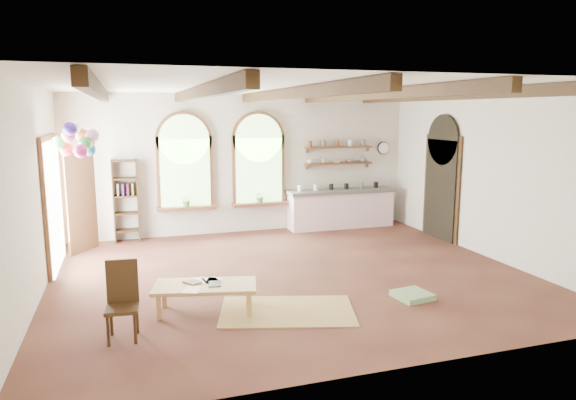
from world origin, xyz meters
name	(u,v)px	position (x,y,z in m)	size (l,w,h in m)	color
floor	(292,275)	(0.00, 0.00, 0.00)	(8.00, 8.00, 0.00)	brown
ceiling_beams	(292,93)	(0.00, 0.00, 3.10)	(6.20, 6.80, 0.18)	#3E2B13
window_left	(185,165)	(-1.40, 3.43, 1.63)	(1.30, 0.28, 2.20)	brown
window_right	(259,163)	(0.30, 3.43, 1.63)	(1.30, 0.28, 2.20)	brown
left_doorway	(53,205)	(-3.95, 1.80, 1.15)	(0.10, 1.90, 2.50)	brown
right_doorway	(441,190)	(3.95, 1.50, 1.10)	(0.10, 1.30, 2.40)	black
kitchen_counter	(341,208)	(2.30, 3.20, 0.48)	(2.68, 0.62, 0.94)	silver
wall_shelf_lower	(338,164)	(2.30, 3.38, 1.55)	(1.70, 0.24, 0.04)	brown
wall_shelf_upper	(339,147)	(2.30, 3.38, 1.95)	(1.70, 0.24, 0.04)	brown
wall_clock	(383,148)	(3.55, 3.45, 1.90)	(0.32, 0.32, 0.04)	black
bookshelf	(126,201)	(-2.70, 3.32, 0.90)	(0.53, 0.32, 1.80)	#3E2B13
coffee_table	(205,288)	(-1.69, -1.22, 0.36)	(1.54, 0.96, 0.41)	tan
side_chair	(123,317)	(-2.80, -1.78, 0.28)	(0.43, 0.43, 0.98)	#3E2B13
floor_mat	(287,311)	(-0.58, -1.56, 0.01)	(1.88, 1.16, 0.02)	tan
floor_cushion	(412,295)	(1.40, -1.63, 0.04)	(0.50, 0.50, 0.09)	gray
water_jug_a	(370,215)	(3.10, 3.20, 0.26)	(0.31, 0.31, 0.60)	#527FB0
water_jug_b	(384,213)	(3.50, 3.20, 0.27)	(0.33, 0.33, 0.63)	#527FB0
balloon_cluster	(78,140)	(-3.41, 1.14, 2.33)	(0.77, 0.85, 1.14)	white
table_book	(188,284)	(-1.92, -1.14, 0.42)	(0.17, 0.25, 0.02)	olive
tablet	(215,284)	(-1.56, -1.25, 0.41)	(0.17, 0.24, 0.01)	black
potted_plant_left	(187,200)	(-1.40, 3.32, 0.85)	(0.27, 0.23, 0.30)	#598C4C
potted_plant_right	(260,196)	(0.30, 3.32, 0.85)	(0.27, 0.23, 0.30)	#598C4C
shelf_cup_a	(310,162)	(1.55, 3.38, 1.62)	(0.12, 0.10, 0.10)	white
shelf_cup_b	(323,161)	(1.90, 3.38, 1.62)	(0.10, 0.10, 0.09)	beige
shelf_bowl_a	(337,162)	(2.25, 3.38, 1.60)	(0.22, 0.22, 0.05)	beige
shelf_bowl_b	(350,161)	(2.60, 3.38, 1.60)	(0.20, 0.20, 0.06)	#8C664C
shelf_vase	(363,158)	(2.95, 3.38, 1.67)	(0.18, 0.18, 0.19)	slate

